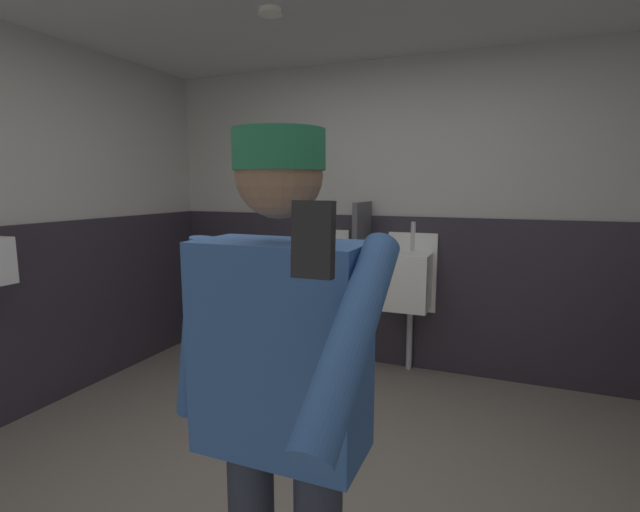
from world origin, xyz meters
The scene contains 11 objects.
ground_plane centered at (0.00, 0.00, -0.02)m, with size 4.88×4.53×0.04m, color slate.
wall_back centered at (0.00, 2.02, 1.27)m, with size 4.88×0.12×2.54m, color #B2B2AD.
wainscot_band_back centered at (0.00, 1.95, 0.64)m, with size 4.28×0.03×1.28m, color #2D2833.
wainscot_band_left centered at (-2.12, 0.00, 0.64)m, with size 0.03×3.93×1.28m, color #2D2833.
downlight_far centered at (-0.52, 0.69, 2.52)m, with size 0.14×0.14×0.03m, color white.
urinal_left centered at (-0.65, 1.80, 0.78)m, with size 0.40×0.34×1.24m.
urinal_middle centered at (0.10, 1.80, 0.78)m, with size 0.40×0.34×1.24m.
privacy_divider_panel centered at (-0.28, 1.73, 0.95)m, with size 0.04×0.40×0.90m, color #4C4C51.
person centered at (0.26, -0.76, 1.00)m, with size 0.69×0.60×1.68m.
cell_phone centered at (0.58, -1.26, 1.45)m, with size 0.06×0.02×0.11m, color black.
soap_dispenser centered at (-1.30, 1.92, 1.46)m, with size 0.10×0.07×0.18m, color silver.
Camera 1 is at (0.84, -1.86, 1.53)m, focal length 26.20 mm.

